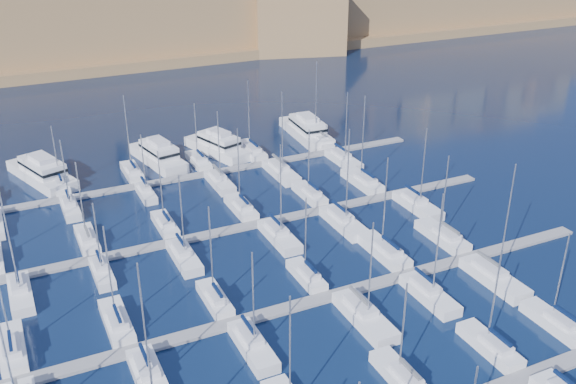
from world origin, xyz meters
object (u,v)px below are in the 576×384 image
motor_yacht_a (42,172)px  motor_yacht_d (307,129)px  motor_yacht_c (218,145)px  motor_yacht_b (158,155)px  sailboat_4 (490,346)px

motor_yacht_a → motor_yacht_d: bearing=0.0°
motor_yacht_c → motor_yacht_b: bearing=179.4°
motor_yacht_d → motor_yacht_c: bearing=-177.3°
motor_yacht_c → sailboat_4: bearing=-84.3°
motor_yacht_b → sailboat_4: bearing=-75.0°
motor_yacht_b → motor_yacht_c: bearing=-0.6°
motor_yacht_b → motor_yacht_d: size_ratio=0.92×
sailboat_4 → motor_yacht_d: bearing=79.6°
motor_yacht_a → motor_yacht_b: same height
sailboat_4 → motor_yacht_a: 81.08m
sailboat_4 → motor_yacht_b: (-18.79, 69.96, 0.99)m
motor_yacht_a → motor_yacht_c: size_ratio=1.12×
sailboat_4 → motor_yacht_a: bearing=119.2°
sailboat_4 → motor_yacht_c: 70.20m
motor_yacht_a → motor_yacht_d: 52.55m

